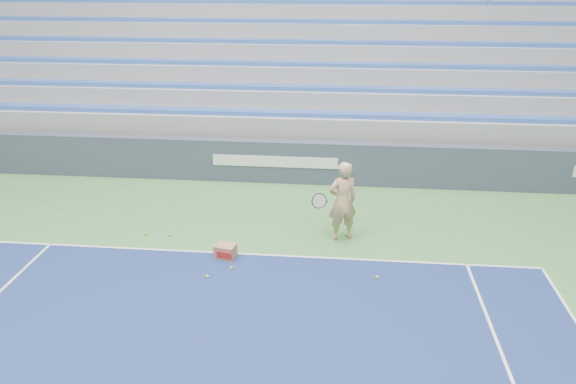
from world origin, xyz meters
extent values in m
cube|color=white|center=(0.00, 11.88, 0.01)|extent=(10.97, 0.05, 0.00)
cube|color=#363E52|center=(0.00, 15.88, 0.55)|extent=(30.00, 0.30, 1.10)
cube|color=white|center=(0.00, 15.72, 0.60)|extent=(3.20, 0.02, 0.28)
cube|color=gray|center=(0.00, 20.43, 0.55)|extent=(30.00, 8.50, 1.10)
cube|color=gray|center=(0.00, 20.43, 1.35)|extent=(30.00, 8.50, 0.50)
cube|color=#3259B8|center=(0.00, 16.56, 1.66)|extent=(29.60, 0.42, 0.11)
cube|color=gray|center=(0.00, 20.86, 1.85)|extent=(30.00, 7.65, 0.50)
cube|color=#3259B8|center=(0.00, 17.41, 2.16)|extent=(29.60, 0.42, 0.11)
cube|color=gray|center=(0.00, 21.28, 2.35)|extent=(30.00, 6.80, 0.50)
cube|color=#3259B8|center=(0.00, 18.26, 2.66)|extent=(29.60, 0.42, 0.11)
cube|color=gray|center=(0.00, 21.71, 2.85)|extent=(30.00, 5.95, 0.50)
cube|color=#3259B8|center=(0.00, 19.11, 3.16)|extent=(29.60, 0.42, 0.11)
cube|color=gray|center=(0.00, 22.13, 3.35)|extent=(30.00, 5.10, 0.50)
cube|color=#3259B8|center=(0.00, 19.96, 3.66)|extent=(29.60, 0.42, 0.11)
cube|color=gray|center=(0.00, 22.56, 3.85)|extent=(30.00, 4.25, 0.50)
cube|color=#3259B8|center=(0.00, 20.81, 4.15)|extent=(29.60, 0.42, 0.11)
cube|color=gray|center=(0.00, 24.98, 3.65)|extent=(31.00, 0.40, 7.30)
imported|color=tan|center=(1.74, 12.78, 0.84)|extent=(0.72, 0.61, 1.67)
cylinder|color=black|center=(1.39, 12.53, 0.95)|extent=(0.12, 0.27, 0.08)
cylinder|color=beige|center=(1.29, 12.25, 1.05)|extent=(0.29, 0.16, 0.28)
torus|color=black|center=(1.29, 12.25, 1.05)|extent=(0.31, 0.18, 0.30)
cube|color=#9A6B4A|center=(-0.46, 11.70, 0.14)|extent=(0.43, 0.36, 0.28)
cube|color=#B21E19|center=(-0.46, 11.55, 0.14)|extent=(0.30, 0.08, 0.13)
sphere|color=#A7D62B|center=(-1.81, 12.51, 0.03)|extent=(0.07, 0.07, 0.07)
sphere|color=#A7D62B|center=(2.40, 11.22, 0.03)|extent=(0.07, 0.07, 0.07)
sphere|color=#A7D62B|center=(-2.33, 12.52, 0.03)|extent=(0.07, 0.07, 0.07)
sphere|color=#A7D62B|center=(-0.65, 10.94, 0.03)|extent=(0.07, 0.07, 0.07)
sphere|color=#A7D62B|center=(-0.27, 11.28, 0.03)|extent=(0.07, 0.07, 0.07)
camera|label=1|loc=(1.68, 2.33, 5.28)|focal=35.00mm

